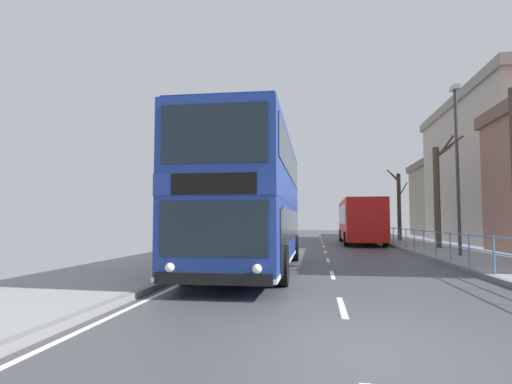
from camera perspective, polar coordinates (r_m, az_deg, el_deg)
name	(u,v)px	position (r m, az deg, el deg)	size (l,w,h in m)	color
ground	(298,343)	(5.89, 5.73, -19.62)	(15.80, 140.00, 0.20)	#424247
double_decker_bus_main	(252,201)	(14.07, -0.55, -1.26)	(2.83, 11.04, 4.36)	navy
background_bus_far_lane	(360,220)	(31.56, 13.90, -3.70)	(2.82, 10.80, 3.10)	red
pedestrian_railing_far_kerb	(424,237)	(21.04, 21.75, -5.73)	(0.05, 34.91, 1.09)	#598CC6
street_lamp_far_side	(457,156)	(20.56, 25.55, 4.45)	(0.28, 0.60, 7.49)	#38383D
bare_tree_far_01	(438,193)	(25.99, 23.37, -0.18)	(1.48, 1.68, 6.25)	#4C3D2D
bare_tree_far_02	(399,204)	(34.27, 18.77, -1.61)	(1.52, 3.50, 5.61)	#423328
background_building_00	(486,198)	(49.56, 28.69, -0.67)	(13.26, 12.54, 8.04)	gray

